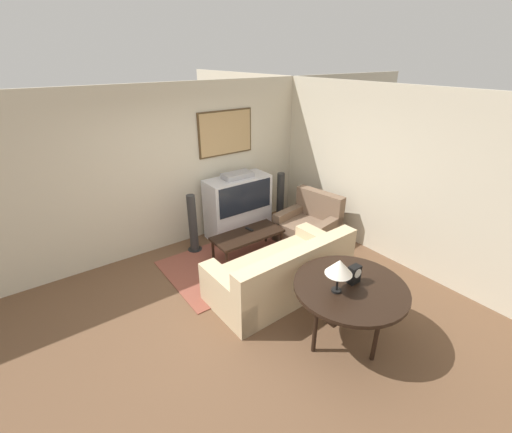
# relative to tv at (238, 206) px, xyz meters

# --- Properties ---
(ground_plane) EXTENTS (12.00, 12.00, 0.00)m
(ground_plane) POSITION_rel_tv_xyz_m (-1.08, -1.74, -0.57)
(ground_plane) COLOR brown
(wall_back) EXTENTS (12.00, 0.10, 2.70)m
(wall_back) POSITION_rel_tv_xyz_m (-1.06, 0.39, 0.79)
(wall_back) COLOR beige
(wall_back) RESTS_ON ground_plane
(wall_right) EXTENTS (0.06, 12.00, 2.70)m
(wall_right) POSITION_rel_tv_xyz_m (1.55, -1.74, 0.78)
(wall_right) COLOR beige
(wall_right) RESTS_ON ground_plane
(area_rug) EXTENTS (2.57, 1.52, 0.01)m
(area_rug) POSITION_rel_tv_xyz_m (-0.40, -0.80, -0.56)
(area_rug) COLOR brown
(area_rug) RESTS_ON ground_plane
(tv) EXTENTS (1.19, 0.51, 1.19)m
(tv) POSITION_rel_tv_xyz_m (0.00, 0.00, 0.00)
(tv) COLOR silver
(tv) RESTS_ON ground_plane
(couch) EXTENTS (2.04, 1.03, 0.84)m
(couch) POSITION_rel_tv_xyz_m (-0.47, -1.82, -0.27)
(couch) COLOR #CCB289
(couch) RESTS_ON ground_plane
(armchair) EXTENTS (0.98, 1.06, 0.87)m
(armchair) POSITION_rel_tv_xyz_m (0.87, -0.97, -0.29)
(armchair) COLOR brown
(armchair) RESTS_ON ground_plane
(coffee_table) EXTENTS (1.18, 0.52, 0.43)m
(coffee_table) POSITION_rel_tv_xyz_m (-0.33, -0.78, -0.18)
(coffee_table) COLOR black
(coffee_table) RESTS_ON ground_plane
(console_table) EXTENTS (1.26, 1.26, 0.75)m
(console_table) POSITION_rel_tv_xyz_m (-0.45, -2.94, 0.13)
(console_table) COLOR black
(console_table) RESTS_ON ground_plane
(table_lamp) EXTENTS (0.29, 0.29, 0.40)m
(table_lamp) POSITION_rel_tv_xyz_m (-0.65, -2.91, 0.49)
(table_lamp) COLOR black
(table_lamp) RESTS_ON console_table
(mantel_clock) EXTENTS (0.14, 0.10, 0.21)m
(mantel_clock) POSITION_rel_tv_xyz_m (-0.37, -2.91, 0.29)
(mantel_clock) COLOR black
(mantel_clock) RESTS_ON console_table
(remote) EXTENTS (0.07, 0.16, 0.02)m
(remote) POSITION_rel_tv_xyz_m (-0.23, -0.68, -0.13)
(remote) COLOR black
(remote) RESTS_ON coffee_table
(speaker_tower_left) EXTENTS (0.24, 0.24, 1.02)m
(speaker_tower_left) POSITION_rel_tv_xyz_m (-0.95, -0.07, -0.08)
(speaker_tower_left) COLOR black
(speaker_tower_left) RESTS_ON ground_plane
(speaker_tower_right) EXTENTS (0.24, 0.24, 1.02)m
(speaker_tower_right) POSITION_rel_tv_xyz_m (0.95, -0.07, -0.08)
(speaker_tower_right) COLOR black
(speaker_tower_right) RESTS_ON ground_plane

